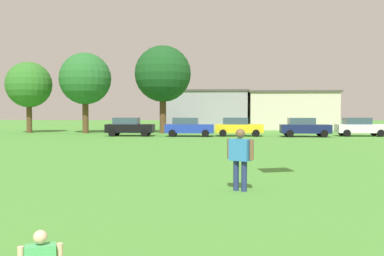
{
  "coord_description": "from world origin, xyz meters",
  "views": [
    {
      "loc": [
        1.66,
        -1.4,
        2.27
      ],
      "look_at": [
        0.93,
        9.3,
        1.86
      ],
      "focal_mm": 42.01,
      "sensor_mm": 36.0,
      "label": 1
    }
  ],
  "objects_px": {
    "tree_far_left": "(29,85)",
    "parked_car_yellow_2": "(238,127)",
    "parked_car_white_4": "(360,127)",
    "adult_bystander": "(240,154)",
    "tree_far_right": "(163,74)",
    "parked_car_black_0": "(129,127)",
    "parked_car_blue_1": "(188,127)",
    "tree_center": "(85,79)",
    "parked_car_navy_3": "(304,127)"
  },
  "relations": [
    {
      "from": "parked_car_yellow_2",
      "to": "parked_car_blue_1",
      "type": "bearing_deg",
      "value": -171.62
    },
    {
      "from": "parked_car_black_0",
      "to": "adult_bystander",
      "type": "bearing_deg",
      "value": -71.98
    },
    {
      "from": "parked_car_yellow_2",
      "to": "tree_center",
      "type": "relative_size",
      "value": 0.52
    },
    {
      "from": "parked_car_navy_3",
      "to": "tree_far_left",
      "type": "relative_size",
      "value": 0.58
    },
    {
      "from": "parked_car_yellow_2",
      "to": "parked_car_white_4",
      "type": "xyz_separation_m",
      "value": [
        10.97,
        0.65,
        0.0
      ]
    },
    {
      "from": "parked_car_black_0",
      "to": "parked_car_navy_3",
      "type": "xyz_separation_m",
      "value": [
        15.69,
        -0.11,
        0.0
      ]
    },
    {
      "from": "parked_car_black_0",
      "to": "tree_far_left",
      "type": "height_order",
      "value": "tree_far_left"
    },
    {
      "from": "parked_car_black_0",
      "to": "parked_car_blue_1",
      "type": "xyz_separation_m",
      "value": [
        5.43,
        -0.2,
        0.0
      ]
    },
    {
      "from": "parked_car_white_4",
      "to": "tree_far_left",
      "type": "distance_m",
      "value": 33.15
    },
    {
      "from": "tree_center",
      "to": "tree_far_left",
      "type": "bearing_deg",
      "value": 175.31
    },
    {
      "from": "tree_far_left",
      "to": "adult_bystander",
      "type": "bearing_deg",
      "value": -57.89
    },
    {
      "from": "adult_bystander",
      "to": "tree_center",
      "type": "height_order",
      "value": "tree_center"
    },
    {
      "from": "parked_car_yellow_2",
      "to": "tree_center",
      "type": "xyz_separation_m",
      "value": [
        -15.47,
        4.47,
        4.71
      ]
    },
    {
      "from": "parked_car_blue_1",
      "to": "tree_far_left",
      "type": "height_order",
      "value": "tree_far_left"
    },
    {
      "from": "parked_car_white_4",
      "to": "tree_far_left",
      "type": "relative_size",
      "value": 0.58
    },
    {
      "from": "parked_car_blue_1",
      "to": "tree_far_right",
      "type": "bearing_deg",
      "value": 118.86
    },
    {
      "from": "parked_car_blue_1",
      "to": "parked_car_white_4",
      "type": "xyz_separation_m",
      "value": [
        15.43,
        1.3,
        0.0
      ]
    },
    {
      "from": "parked_car_navy_3",
      "to": "tree_center",
      "type": "bearing_deg",
      "value": 166.67
    },
    {
      "from": "parked_car_white_4",
      "to": "tree_center",
      "type": "xyz_separation_m",
      "value": [
        -26.44,
        3.82,
        4.71
      ]
    },
    {
      "from": "parked_car_black_0",
      "to": "tree_center",
      "type": "relative_size",
      "value": 0.52
    },
    {
      "from": "parked_car_blue_1",
      "to": "parked_car_white_4",
      "type": "bearing_deg",
      "value": 4.82
    },
    {
      "from": "parked_car_navy_3",
      "to": "parked_car_white_4",
      "type": "xyz_separation_m",
      "value": [
        5.17,
        1.22,
        0.0
      ]
    },
    {
      "from": "tree_center",
      "to": "parked_car_blue_1",
      "type": "bearing_deg",
      "value": -24.97
    },
    {
      "from": "parked_car_black_0",
      "to": "tree_far_left",
      "type": "xyz_separation_m",
      "value": [
        -11.75,
        5.43,
        4.16
      ]
    },
    {
      "from": "parked_car_blue_1",
      "to": "adult_bystander",
      "type": "bearing_deg",
      "value": -82.63
    },
    {
      "from": "parked_car_black_0",
      "to": "parked_car_blue_1",
      "type": "distance_m",
      "value": 5.43
    },
    {
      "from": "tree_far_left",
      "to": "tree_far_right",
      "type": "distance_m",
      "value": 14.17
    },
    {
      "from": "tree_center",
      "to": "tree_far_right",
      "type": "height_order",
      "value": "tree_far_right"
    },
    {
      "from": "parked_car_black_0",
      "to": "parked_car_white_4",
      "type": "bearing_deg",
      "value": 3.03
    },
    {
      "from": "parked_car_blue_1",
      "to": "parked_car_white_4",
      "type": "distance_m",
      "value": 15.49
    },
    {
      "from": "parked_car_blue_1",
      "to": "parked_car_yellow_2",
      "type": "xyz_separation_m",
      "value": [
        4.46,
        0.66,
        0.0
      ]
    },
    {
      "from": "tree_center",
      "to": "tree_far_right",
      "type": "xyz_separation_m",
      "value": [
        7.96,
        0.4,
        0.48
      ]
    },
    {
      "from": "adult_bystander",
      "to": "tree_far_right",
      "type": "height_order",
      "value": "tree_far_right"
    },
    {
      "from": "parked_car_black_0",
      "to": "tree_far_right",
      "type": "relative_size",
      "value": 0.48
    },
    {
      "from": "parked_car_black_0",
      "to": "parked_car_navy_3",
      "type": "bearing_deg",
      "value": -0.41
    },
    {
      "from": "tree_far_left",
      "to": "tree_center",
      "type": "xyz_separation_m",
      "value": [
        6.16,
        -0.51,
        0.55
      ]
    },
    {
      "from": "adult_bystander",
      "to": "parked_car_navy_3",
      "type": "distance_m",
      "value": 28.28
    },
    {
      "from": "adult_bystander",
      "to": "parked_car_blue_1",
      "type": "bearing_deg",
      "value": -51.57
    },
    {
      "from": "tree_far_left",
      "to": "parked_car_yellow_2",
      "type": "bearing_deg",
      "value": -12.95
    },
    {
      "from": "parked_car_yellow_2",
      "to": "tree_far_right",
      "type": "distance_m",
      "value": 10.34
    },
    {
      "from": "parked_car_navy_3",
      "to": "tree_far_right",
      "type": "height_order",
      "value": "tree_far_right"
    },
    {
      "from": "adult_bystander",
      "to": "tree_far_right",
      "type": "distance_m",
      "value": 33.93
    },
    {
      "from": "adult_bystander",
      "to": "tree_far_left",
      "type": "bearing_deg",
      "value": -26.83
    },
    {
      "from": "parked_car_white_4",
      "to": "tree_far_right",
      "type": "xyz_separation_m",
      "value": [
        -18.48,
        4.22,
        5.19
      ]
    },
    {
      "from": "tree_center",
      "to": "tree_far_right",
      "type": "bearing_deg",
      "value": 2.87
    },
    {
      "from": "parked_car_white_4",
      "to": "tree_far_right",
      "type": "relative_size",
      "value": 0.48
    },
    {
      "from": "adult_bystander",
      "to": "tree_far_left",
      "type": "relative_size",
      "value": 0.24
    },
    {
      "from": "adult_bystander",
      "to": "tree_center",
      "type": "bearing_deg",
      "value": -34.83
    },
    {
      "from": "parked_car_white_4",
      "to": "parked_car_yellow_2",
      "type": "bearing_deg",
      "value": -176.63
    },
    {
      "from": "parked_car_blue_1",
      "to": "tree_center",
      "type": "height_order",
      "value": "tree_center"
    }
  ]
}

